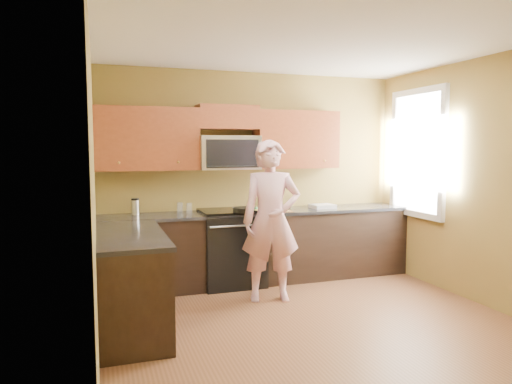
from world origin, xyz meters
name	(u,v)px	position (x,y,z in m)	size (l,w,h in m)	color
floor	(319,328)	(0.00, 0.00, 0.00)	(4.00, 4.00, 0.00)	brown
ceiling	(323,39)	(0.00, 0.00, 2.70)	(4.00, 4.00, 0.00)	white
wall_back	(253,176)	(0.00, 2.00, 1.35)	(4.00, 4.00, 0.00)	brown
wall_front	(490,218)	(0.00, -2.00, 1.35)	(4.00, 4.00, 0.00)	brown
wall_left	(94,194)	(-2.00, 0.00, 1.35)	(4.00, 4.00, 0.00)	brown
wall_right	(491,183)	(2.00, 0.00, 1.35)	(4.00, 4.00, 0.00)	brown
cabinet_back_run	(261,248)	(0.00, 1.70, 0.44)	(4.00, 0.60, 0.88)	black
cabinet_left_run	(131,282)	(-1.70, 0.60, 0.44)	(0.60, 1.60, 0.88)	black
countertop_back	(261,212)	(0.00, 1.69, 0.90)	(4.00, 0.62, 0.04)	black
countertop_left	(130,235)	(-1.69, 0.60, 0.90)	(0.62, 1.60, 0.04)	black
stove	(231,247)	(-0.40, 1.68, 0.47)	(0.76, 0.65, 0.95)	black
microwave	(228,169)	(-0.40, 1.80, 1.45)	(0.76, 0.40, 0.42)	silver
upper_cab_left	(148,170)	(-1.39, 1.83, 1.45)	(1.22, 0.33, 0.75)	brown
upper_cab_right	(296,168)	(0.54, 1.83, 1.45)	(1.12, 0.33, 0.75)	brown
upper_cab_over_mw	(227,117)	(-0.40, 1.83, 2.10)	(0.76, 0.33, 0.30)	brown
window	(418,153)	(1.98, 1.20, 1.65)	(0.06, 1.06, 1.66)	white
woman	(271,221)	(-0.14, 0.96, 0.90)	(0.66, 0.43, 1.81)	#DC6E82
frying_pan	(244,212)	(-0.31, 1.42, 0.95)	(0.26, 0.46, 0.06)	black
butter_tub	(253,213)	(-0.16, 1.53, 0.92)	(0.13, 0.13, 0.09)	yellow
toast_slice	(287,211)	(0.28, 1.48, 0.93)	(0.11, 0.11, 0.01)	#B27F47
napkin_a	(244,210)	(-0.25, 1.62, 0.95)	(0.11, 0.12, 0.06)	silver
napkin_b	(272,208)	(0.12, 1.63, 0.95)	(0.12, 0.13, 0.07)	silver
dish_towel	(322,206)	(0.86, 1.67, 0.95)	(0.30, 0.24, 0.05)	silver
travel_mug	(136,215)	(-1.55, 1.83, 0.92)	(0.09, 0.09, 0.20)	silver
glass_a	(180,207)	(-1.00, 1.91, 0.98)	(0.07, 0.07, 0.12)	silver
glass_c	(189,208)	(-0.91, 1.78, 0.98)	(0.07, 0.07, 0.12)	silver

